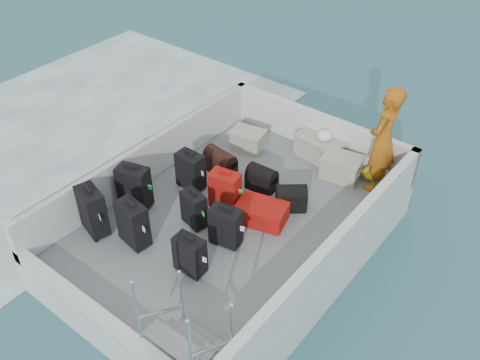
% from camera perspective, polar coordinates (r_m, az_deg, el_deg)
% --- Properties ---
extents(ground, '(160.00, 160.00, 0.00)m').
position_cam_1_polar(ground, '(8.47, -0.92, -7.37)').
color(ground, '#194C59').
rests_on(ground, ground).
extents(wake_foam, '(10.00, 10.00, 0.00)m').
position_cam_1_polar(wake_foam, '(11.46, -19.95, 3.71)').
color(wake_foam, white).
rests_on(wake_foam, ground).
extents(ferry_hull, '(3.60, 5.00, 0.60)m').
position_cam_1_polar(ferry_hull, '(8.26, -0.94, -5.90)').
color(ferry_hull, silver).
rests_on(ferry_hull, ground).
extents(deck, '(3.30, 4.70, 0.02)m').
position_cam_1_polar(deck, '(8.05, -0.96, -4.31)').
color(deck, slate).
rests_on(deck, ferry_hull).
extents(deck_fittings, '(3.60, 5.00, 0.90)m').
position_cam_1_polar(deck_fittings, '(7.45, -0.48, -4.55)').
color(deck_fittings, silver).
rests_on(deck_fittings, deck).
extents(suitcase_0, '(0.53, 0.39, 0.73)m').
position_cam_1_polar(suitcase_0, '(7.91, -15.45, -3.25)').
color(suitcase_0, black).
rests_on(suitcase_0, deck).
extents(suitcase_1, '(0.53, 0.39, 0.71)m').
position_cam_1_polar(suitcase_1, '(8.22, -11.21, -0.79)').
color(suitcase_1, black).
rests_on(suitcase_1, deck).
extents(suitcase_2, '(0.44, 0.27, 0.63)m').
position_cam_1_polar(suitcase_2, '(8.49, -5.30, 0.95)').
color(suitcase_2, black).
rests_on(suitcase_2, deck).
extents(suitcase_3, '(0.49, 0.33, 0.70)m').
position_cam_1_polar(suitcase_3, '(7.60, -11.33, -4.64)').
color(suitcase_3, black).
rests_on(suitcase_3, deck).
extents(suitcase_4, '(0.42, 0.30, 0.57)m').
position_cam_1_polar(suitcase_4, '(7.81, -4.93, -3.15)').
color(suitcase_4, black).
rests_on(suitcase_4, deck).
extents(suitcase_5, '(0.49, 0.35, 0.62)m').
position_cam_1_polar(suitcase_5, '(8.08, -1.61, -1.11)').
color(suitcase_5, maroon).
rests_on(suitcase_5, deck).
extents(suitcase_6, '(0.43, 0.27, 0.57)m').
position_cam_1_polar(suitcase_6, '(7.14, -5.37, -8.01)').
color(suitcase_6, black).
rests_on(suitcase_6, deck).
extents(suitcase_7, '(0.48, 0.33, 0.61)m').
position_cam_1_polar(suitcase_7, '(7.48, -1.53, -5.02)').
color(suitcase_7, black).
rests_on(suitcase_7, deck).
extents(suitcase_8, '(0.83, 0.66, 0.29)m').
position_cam_1_polar(suitcase_8, '(7.95, 2.31, -3.49)').
color(suitcase_8, maroon).
rests_on(suitcase_8, deck).
extents(duffel_0, '(0.58, 0.37, 0.32)m').
position_cam_1_polar(duffel_0, '(8.89, -2.13, 1.77)').
color(duffel_0, black).
rests_on(duffel_0, deck).
extents(duffel_1, '(0.48, 0.32, 0.32)m').
position_cam_1_polar(duffel_1, '(8.53, 2.33, -0.03)').
color(duffel_1, black).
rests_on(duffel_1, deck).
extents(duffel_2, '(0.55, 0.52, 0.32)m').
position_cam_1_polar(duffel_2, '(8.19, 5.48, -2.08)').
color(duffel_2, black).
rests_on(duffel_2, deck).
extents(crate_0, '(0.61, 0.47, 0.33)m').
position_cam_1_polar(crate_0, '(9.45, 0.83, 4.25)').
color(crate_0, '#AEA998').
rests_on(crate_0, deck).
extents(crate_1, '(0.66, 0.49, 0.37)m').
position_cam_1_polar(crate_1, '(9.34, 7.98, 3.55)').
color(crate_1, '#AEA998').
rests_on(crate_1, deck).
extents(crate_2, '(0.70, 0.57, 0.36)m').
position_cam_1_polar(crate_2, '(9.27, 8.85, 3.16)').
color(crate_2, '#AEA998').
rests_on(crate_2, deck).
extents(crate_3, '(0.67, 0.51, 0.36)m').
position_cam_1_polar(crate_3, '(8.90, 10.72, 1.28)').
color(crate_3, '#AEA998').
rests_on(crate_3, deck).
extents(yellow_bag, '(0.28, 0.26, 0.22)m').
position_cam_1_polar(yellow_bag, '(9.00, 13.75, 0.69)').
color(yellow_bag, yellow).
rests_on(yellow_bag, deck).
extents(white_bag, '(0.24, 0.24, 0.18)m').
position_cam_1_polar(white_bag, '(9.12, 9.01, 4.56)').
color(white_bag, white).
rests_on(white_bag, crate_2).
extents(passenger, '(0.43, 0.66, 1.78)m').
position_cam_1_polar(passenger, '(8.44, 15.01, 4.18)').
color(passenger, orange).
rests_on(passenger, deck).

